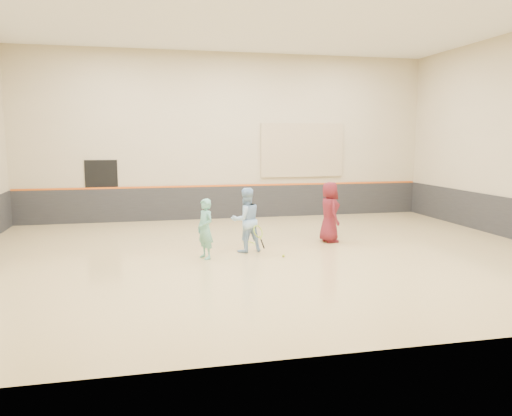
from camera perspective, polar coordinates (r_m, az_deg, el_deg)
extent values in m
cube|color=tan|center=(12.84, 1.38, -5.74)|extent=(15.00, 12.00, 0.20)
cube|color=silver|center=(12.85, 1.48, 21.77)|extent=(15.00, 12.00, 0.02)
cube|color=#BEAD8A|center=(18.37, -3.16, 8.13)|extent=(15.00, 0.02, 6.00)
cube|color=#BEAD8A|center=(6.80, 13.91, 8.21)|extent=(15.00, 0.02, 6.00)
cube|color=#232326|center=(18.48, -3.09, 0.67)|extent=(14.90, 0.04, 1.20)
cube|color=#D85914|center=(18.40, -3.10, 2.58)|extent=(14.90, 0.03, 0.06)
cube|color=tan|center=(18.98, 5.30, 6.60)|extent=(3.20, 0.08, 2.00)
cube|color=black|center=(18.24, -17.19, 1.81)|extent=(1.10, 0.05, 2.20)
imported|color=#6BB9A6|center=(12.30, -5.81, -2.38)|extent=(0.55, 0.64, 1.49)
imported|color=#98C1EB|center=(12.96, -1.16, -1.37)|extent=(0.95, 0.81, 1.68)
imported|color=maroon|center=(14.35, 8.39, -0.46)|extent=(0.57, 0.86, 1.72)
sphere|color=#B1C92E|center=(12.53, 3.15, -5.47)|extent=(0.07, 0.07, 0.07)
sphere|color=#DAED37|center=(14.17, 8.93, 0.62)|extent=(0.07, 0.07, 0.07)
sphere|color=#AEC52D|center=(15.18, -5.31, -3.12)|extent=(0.07, 0.07, 0.07)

